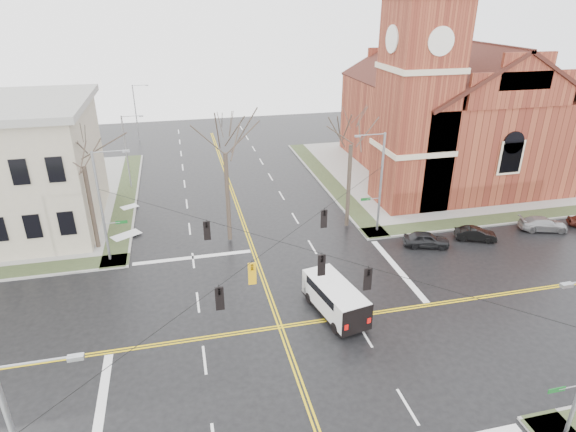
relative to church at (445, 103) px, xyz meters
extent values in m
plane|color=black|center=(-24.76, -24.78, -8.43)|extent=(120.00, 120.00, 0.00)
cube|color=gray|center=(0.24, 0.22, -8.36)|extent=(30.00, 30.00, 0.15)
cube|color=#2D381E|center=(-13.56, 0.22, -8.28)|extent=(2.00, 30.00, 0.02)
cube|color=#2D381E|center=(0.24, -13.58, -8.28)|extent=(30.00, 2.00, 0.02)
cube|color=#2D381E|center=(-35.96, 0.22, -8.28)|extent=(2.00, 30.00, 0.02)
cube|color=gold|center=(-24.88, -24.78, -8.43)|extent=(0.12, 100.00, 0.01)
cube|color=gold|center=(-24.64, -24.78, -8.43)|extent=(0.12, 100.00, 0.01)
cube|color=gold|center=(-24.76, -24.90, -8.43)|extent=(100.00, 0.12, 0.01)
cube|color=gold|center=(-24.76, -24.66, -8.43)|extent=(100.00, 0.12, 0.01)
cube|color=silver|center=(-29.76, -14.28, -8.43)|extent=(9.50, 0.50, 0.01)
cube|color=silver|center=(-35.26, -29.78, -8.43)|extent=(0.50, 9.50, 0.01)
cube|color=silver|center=(-14.26, -19.78, -8.43)|extent=(0.50, 9.50, 0.01)
cube|color=maroon|center=(-7.76, -7.78, 1.57)|extent=(6.00, 6.00, 20.00)
cylinder|color=silver|center=(-7.76, -10.83, 7.57)|extent=(2.40, 0.15, 2.40)
cylinder|color=silver|center=(-10.81, -7.78, 7.57)|extent=(0.15, 2.40, 2.40)
cube|color=maroon|center=(1.24, 1.22, -3.43)|extent=(18.00, 24.00, 10.00)
cube|color=maroon|center=(-7.96, -4.78, -6.23)|extent=(2.00, 5.00, 4.40)
cylinder|color=gray|center=(-13.26, -13.28, -3.78)|extent=(0.20, 0.20, 9.00)
cylinder|color=gray|center=(-13.86, -13.28, -5.13)|extent=(1.20, 0.06, 0.06)
cube|color=#0D5019|center=(-14.56, -13.28, -5.13)|extent=(0.90, 0.04, 0.25)
cylinder|color=gray|center=(-14.46, -13.28, 0.62)|extent=(2.40, 0.08, 0.08)
cube|color=gray|center=(-15.66, -13.28, 0.57)|extent=(0.50, 0.22, 0.15)
cylinder|color=gray|center=(-36.26, -13.28, -3.78)|extent=(0.20, 0.20, 9.00)
cylinder|color=gray|center=(-35.66, -13.28, -5.13)|extent=(1.20, 0.06, 0.06)
cube|color=#0D5019|center=(-34.96, -13.28, -5.13)|extent=(0.90, 0.04, 0.25)
cylinder|color=gray|center=(-35.06, -13.28, 0.62)|extent=(2.40, 0.08, 0.08)
cube|color=gray|center=(-33.86, -13.28, 0.57)|extent=(0.50, 0.22, 0.15)
cylinder|color=gray|center=(-13.86, -36.28, -5.13)|extent=(1.20, 0.06, 0.06)
cube|color=#0D5019|center=(-14.56, -36.28, -5.13)|extent=(0.90, 0.04, 0.25)
cube|color=gray|center=(-15.66, -36.28, 0.57)|extent=(0.50, 0.22, 0.15)
cylinder|color=gray|center=(-35.06, -36.28, 0.62)|extent=(2.40, 0.08, 0.08)
cube|color=gray|center=(-33.86, -36.28, 0.57)|extent=(0.50, 0.22, 0.15)
cylinder|color=black|center=(-24.76, -24.78, -2.23)|extent=(23.02, 23.02, 0.03)
cylinder|color=black|center=(-24.76, -24.78, -2.23)|extent=(23.02, 23.02, 0.03)
imported|color=black|center=(-28.76, -28.78, -2.98)|extent=(0.21, 0.26, 1.30)
imported|color=black|center=(-20.76, -20.78, -2.98)|extent=(0.21, 0.26, 1.30)
imported|color=#E5A50D|center=(-26.76, -26.78, -2.98)|extent=(0.21, 0.26, 1.30)
imported|color=black|center=(-28.76, -20.78, -2.98)|extent=(0.21, 0.26, 1.30)
imported|color=black|center=(-20.76, -28.78, -2.98)|extent=(0.21, 0.26, 1.30)
imported|color=black|center=(-22.76, -26.78, -2.98)|extent=(0.21, 0.26, 1.30)
cylinder|color=gray|center=(-35.56, 3.22, -4.33)|extent=(0.16, 0.16, 8.00)
cylinder|color=gray|center=(-34.56, 3.22, -0.43)|extent=(2.00, 0.07, 0.07)
cube|color=gray|center=(-33.56, 3.22, -0.48)|extent=(0.45, 0.20, 0.13)
cylinder|color=gray|center=(-35.56, 23.22, -4.33)|extent=(0.16, 0.16, 8.00)
cylinder|color=gray|center=(-34.56, 23.22, -0.43)|extent=(2.00, 0.07, 0.07)
cube|color=gray|center=(-33.56, 23.22, -0.48)|extent=(0.45, 0.20, 0.13)
cube|color=white|center=(-20.91, -24.18, -7.18)|extent=(3.18, 5.85, 1.78)
cube|color=white|center=(-21.36, -21.92, -7.44)|extent=(2.29, 1.34, 1.25)
cube|color=black|center=(-21.43, -21.56, -6.86)|extent=(1.92, 0.50, 0.84)
cube|color=black|center=(-20.95, -23.97, -6.60)|extent=(2.86, 4.12, 0.58)
cube|color=#B70C0A|center=(-21.16, -27.11, -7.39)|extent=(0.26, 0.12, 0.36)
cube|color=#B70C0A|center=(-19.56, -26.79, -7.39)|extent=(0.26, 0.12, 0.36)
cube|color=black|center=(-20.91, -24.18, -8.09)|extent=(3.25, 5.92, 0.10)
cylinder|color=black|center=(-22.21, -22.57, -8.06)|extent=(0.41, 0.79, 0.75)
cylinder|color=black|center=(-20.32, -22.20, -8.06)|extent=(0.41, 0.79, 0.75)
cylinder|color=black|center=(-21.49, -26.16, -8.06)|extent=(0.41, 0.79, 0.75)
cylinder|color=black|center=(-19.61, -25.79, -8.06)|extent=(0.41, 0.79, 0.75)
imported|color=black|center=(-10.32, -16.88, -7.78)|extent=(4.11, 2.63, 1.30)
imported|color=black|center=(-5.57, -16.77, -7.86)|extent=(3.67, 2.43, 1.14)
imported|color=#959597|center=(1.55, -16.44, -7.82)|extent=(4.55, 2.86, 1.23)
cylinder|color=#322720|center=(-37.44, -10.79, -4.74)|extent=(0.36, 0.36, 7.10)
cylinder|color=#322720|center=(-26.43, -11.96, -4.39)|extent=(0.36, 0.36, 7.78)
cylinder|color=#322720|center=(-15.57, -11.63, -4.47)|extent=(0.36, 0.36, 7.63)
camera|label=1|loc=(-30.09, -49.45, 10.91)|focal=30.00mm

